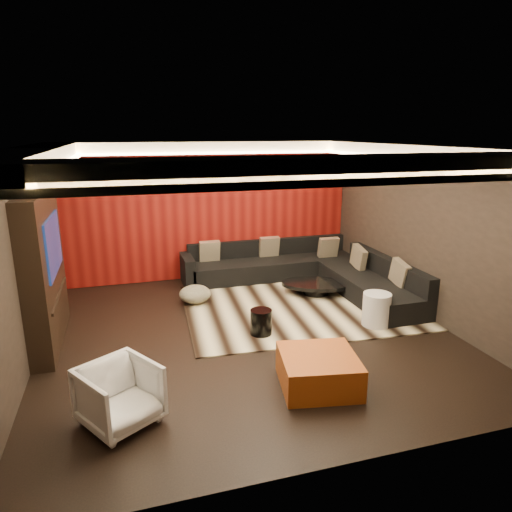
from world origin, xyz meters
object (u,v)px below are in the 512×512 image
object	(u,v)px
white_side_table	(376,310)
coffee_table	(316,288)
orange_ottoman	(318,371)
drum_stool	(261,322)
armchair	(120,395)
sectional_sofa	(307,272)

from	to	relation	value
white_side_table	coffee_table	bearing A→B (deg)	101.41
coffee_table	white_side_table	distance (m)	1.65
orange_ottoman	coffee_table	bearing A→B (deg)	66.73
coffee_table	drum_stool	bearing A→B (deg)	-137.25
coffee_table	armchair	distance (m)	4.71
white_side_table	sectional_sofa	distance (m)	2.19
white_side_table	drum_stool	bearing A→B (deg)	173.66
white_side_table	orange_ottoman	bearing A→B (deg)	-139.68
coffee_table	white_side_table	world-z (taller)	white_side_table
drum_stool	coffee_table	bearing A→B (deg)	42.75
orange_ottoman	white_side_table	bearing A→B (deg)	40.32
orange_ottoman	armchair	xyz separation A→B (m)	(-2.30, -0.09, 0.13)
white_side_table	sectional_sofa	xyz separation A→B (m)	(-0.28, 2.18, -0.01)
orange_ottoman	armchair	bearing A→B (deg)	-177.77
armchair	sectional_sofa	xyz separation A→B (m)	(3.62, 3.62, -0.07)
white_side_table	armchair	size ratio (longest dim) A/B	0.75
white_side_table	sectional_sofa	bearing A→B (deg)	97.31
drum_stool	white_side_table	size ratio (longest dim) A/B	0.71
sectional_sofa	drum_stool	bearing A→B (deg)	-128.45
armchair	sectional_sofa	world-z (taller)	sectional_sofa
coffee_table	orange_ottoman	size ratio (longest dim) A/B	1.43
orange_ottoman	armchair	world-z (taller)	armchair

